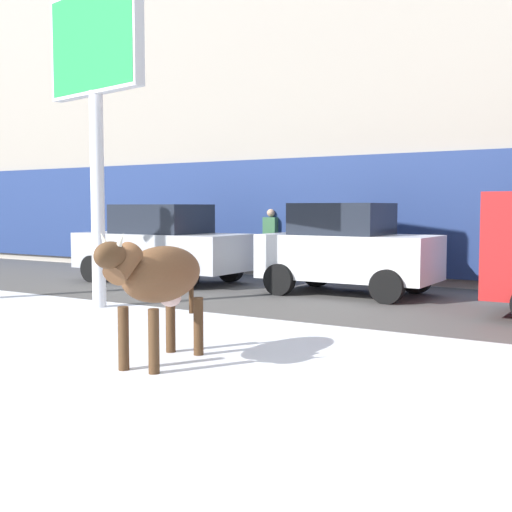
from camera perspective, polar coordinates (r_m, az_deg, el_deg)
name	(u,v)px	position (r m, az deg, el deg)	size (l,w,h in m)	color
ground_plane	(62,393)	(6.75, -16.37, -11.25)	(120.00, 120.00, 0.00)	white
road_strip	(367,300)	(12.84, 9.54, -3.77)	(60.00, 5.60, 0.01)	#514F4C
building_facade	(459,25)	(18.85, 17.10, 18.51)	(44.00, 6.10, 13.00)	#A39989
cow_brown	(159,277)	(7.56, -8.38, -1.80)	(0.80, 1.93, 1.54)	brown
billboard	(95,61)	(12.28, -13.73, 16.03)	(2.51, 0.65, 5.56)	silver
car_silver_sedan	(162,244)	(15.80, -8.13, 1.04)	(4.22, 2.03, 1.84)	#B7BABF
car_white_hatchback	(347,249)	(13.56, 7.87, 0.60)	(3.52, 1.96, 1.86)	white
pedestrian_near_billboard	(341,245)	(15.94, 7.34, 0.97)	(0.36, 0.24, 1.73)	#282833
pedestrian_by_cars	(172,239)	(18.74, -7.22, 1.46)	(0.36, 0.24, 1.73)	#282833
pedestrian_far_left	(271,242)	(16.87, 1.28, 1.19)	(0.36, 0.24, 1.73)	#282833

